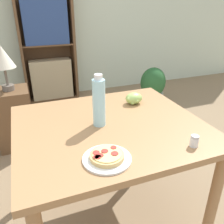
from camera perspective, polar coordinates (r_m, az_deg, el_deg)
wall_back at (r=3.69m, az=-17.83°, el=23.08°), size 8.00×0.05×2.60m
dining_table at (r=1.39m, az=-0.47°, el=-6.72°), size 1.04×0.92×0.74m
pizza_on_plate at (r=1.05m, az=-1.24°, el=-10.79°), size 0.22×0.22×0.04m
grape_bunch at (r=1.60m, az=5.27°, el=3.28°), size 0.12×0.10×0.08m
drink_bottle at (r=1.28m, az=-3.17°, el=2.40°), size 0.07×0.07×0.29m
salt_shaker at (r=1.20m, az=19.20°, el=-6.61°), size 0.04×0.04×0.06m
bookshelf at (r=3.58m, az=-15.13°, el=14.30°), size 0.75×0.28×1.62m
side_table at (r=2.57m, az=-22.42°, el=-1.42°), size 0.34×0.34×0.60m
table_lamp at (r=2.39m, az=-24.82°, el=11.51°), size 0.21×0.21×0.42m
potted_plant_floor at (r=3.41m, az=9.77°, el=5.96°), size 0.36×0.32×0.54m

